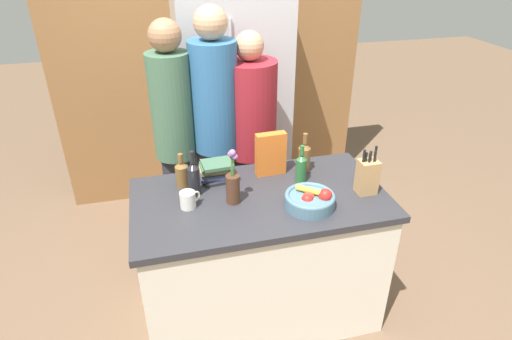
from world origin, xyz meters
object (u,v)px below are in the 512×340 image
(knife_block, at_px, (367,176))
(bottle_oil, at_px, (182,174))
(bottle_water, at_px, (194,178))
(person_in_blue, at_px, (216,126))
(coffee_mug, at_px, (188,200))
(book_stack, at_px, (216,171))
(cereal_box, at_px, (271,154))
(fruit_bowl, at_px, (310,199))
(person_at_sink, at_px, (175,133))
(bottle_wine, at_px, (301,168))
(person_in_red_tee, at_px, (250,136))
(flower_vase, at_px, (233,183))
(refrigerator, at_px, (233,97))
(bottle_vinegar, at_px, (304,157))

(knife_block, relative_size, bottle_oil, 1.34)
(bottle_water, bearing_deg, person_in_blue, 68.90)
(bottle_water, bearing_deg, coffee_mug, -111.84)
(coffee_mug, bearing_deg, book_stack, 51.96)
(cereal_box, height_order, bottle_oil, cereal_box)
(book_stack, bearing_deg, fruit_bowl, -42.01)
(fruit_bowl, bearing_deg, person_at_sink, 126.57)
(bottle_wine, distance_m, person_in_blue, 0.72)
(person_at_sink, distance_m, person_in_red_tee, 0.53)
(fruit_bowl, distance_m, person_at_sink, 1.09)
(person_in_blue, bearing_deg, knife_block, -24.09)
(bottle_wine, xyz_separation_m, person_in_blue, (-0.41, 0.59, 0.07))
(flower_vase, relative_size, bottle_oil, 1.54)
(refrigerator, bearing_deg, coffee_mug, -111.47)
(refrigerator, distance_m, cereal_box, 1.05)
(fruit_bowl, xyz_separation_m, bottle_water, (-0.60, 0.28, 0.06))
(coffee_mug, height_order, book_stack, book_stack)
(knife_block, bearing_deg, refrigerator, 109.42)
(bottle_vinegar, bearing_deg, person_in_blue, 135.07)
(knife_block, distance_m, book_stack, 0.88)
(cereal_box, relative_size, person_in_blue, 0.15)
(coffee_mug, xyz_separation_m, bottle_wine, (0.68, 0.11, 0.05))
(coffee_mug, height_order, bottle_water, bottle_water)
(bottle_oil, bearing_deg, refrigerator, 64.08)
(bottle_water, bearing_deg, bottle_wine, -0.75)
(knife_block, bearing_deg, fruit_bowl, -170.48)
(book_stack, relative_size, bottle_vinegar, 0.78)
(knife_block, distance_m, bottle_vinegar, 0.42)
(refrigerator, height_order, fruit_bowl, refrigerator)
(bottle_vinegar, bearing_deg, bottle_wine, -117.41)
(knife_block, bearing_deg, person_in_blue, 132.67)
(fruit_bowl, bearing_deg, refrigerator, 95.15)
(fruit_bowl, distance_m, coffee_mug, 0.66)
(person_at_sink, bearing_deg, bottle_water, -83.91)
(cereal_box, distance_m, person_at_sink, 0.72)
(refrigerator, bearing_deg, knife_block, -70.58)
(flower_vase, relative_size, bottle_vinegar, 1.27)
(coffee_mug, xyz_separation_m, person_in_red_tee, (0.52, 0.73, -0.01))
(cereal_box, height_order, person_in_red_tee, person_in_red_tee)
(bottle_water, bearing_deg, bottle_vinegar, 8.87)
(refrigerator, relative_size, bottle_wine, 8.61)
(bottle_oil, distance_m, bottle_wine, 0.70)
(cereal_box, distance_m, bottle_oil, 0.55)
(refrigerator, distance_m, bottle_water, 1.27)
(person_in_red_tee, bearing_deg, book_stack, -121.46)
(person_at_sink, bearing_deg, book_stack, -66.04)
(person_at_sink, bearing_deg, fruit_bowl, -52.52)
(bottle_vinegar, bearing_deg, cereal_box, 174.58)
(bottle_oil, bearing_deg, person_in_blue, 59.12)
(coffee_mug, relative_size, person_in_red_tee, 0.07)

